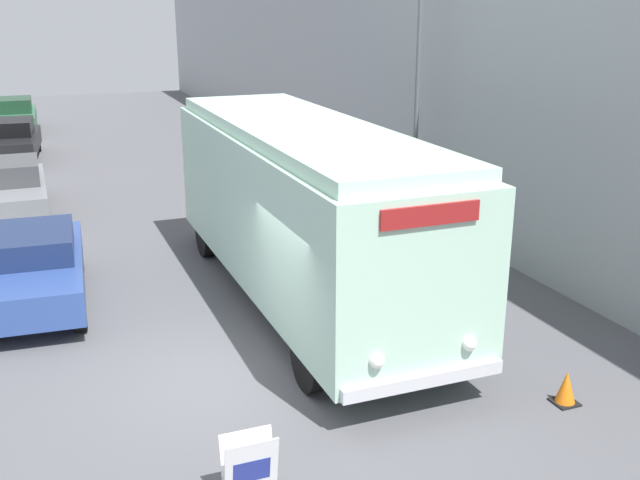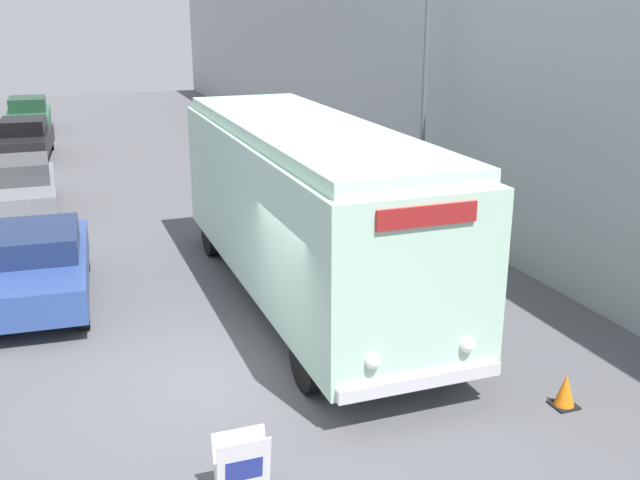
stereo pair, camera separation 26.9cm
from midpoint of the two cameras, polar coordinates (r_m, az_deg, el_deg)
ground_plane at (r=12.25m, az=-7.53°, el=-10.34°), size 80.00×80.00×0.00m
building_wall_right at (r=22.87m, az=4.22°, el=12.79°), size 0.30×60.00×7.52m
vintage_bus at (r=14.45m, az=-1.83°, el=2.77°), size 2.67×9.80×3.55m
sign_board at (r=9.36m, az=-6.24°, el=-16.99°), size 0.65×0.33×0.87m
streetlamp at (r=18.87m, az=7.09°, el=13.09°), size 0.36×0.36×6.54m
parked_car_near at (r=15.73m, az=-21.43°, el=-1.91°), size 2.13×4.67×1.48m
parked_car_mid at (r=22.78m, az=-22.67°, el=3.76°), size 1.76×4.68×1.48m
parked_car_far at (r=30.54m, az=-22.70°, el=7.05°), size 2.23×4.63×1.50m
parked_car_distant at (r=37.04m, az=-22.47°, el=8.76°), size 1.99×4.68×1.53m
traffic_cone at (r=11.85m, az=17.62°, el=-10.69°), size 0.36×0.36×0.52m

